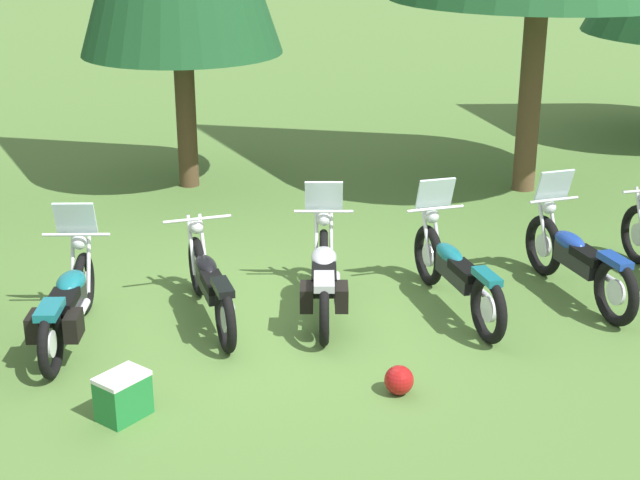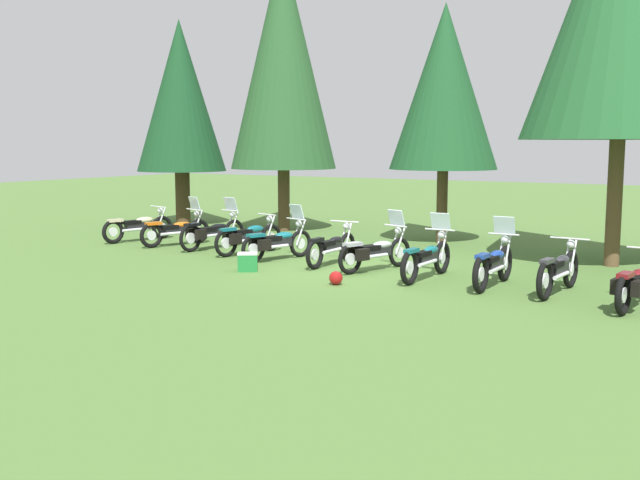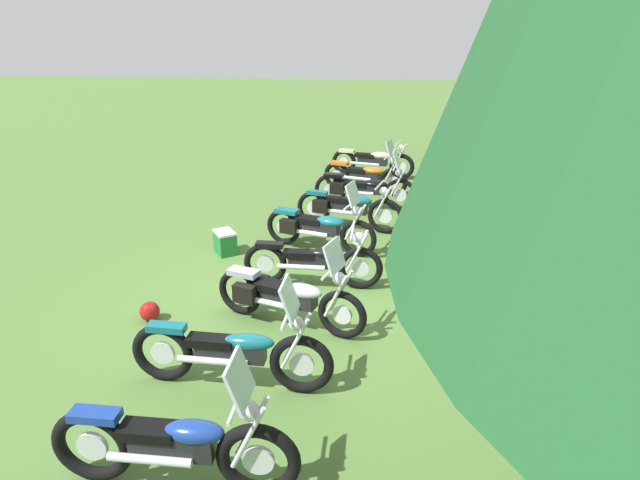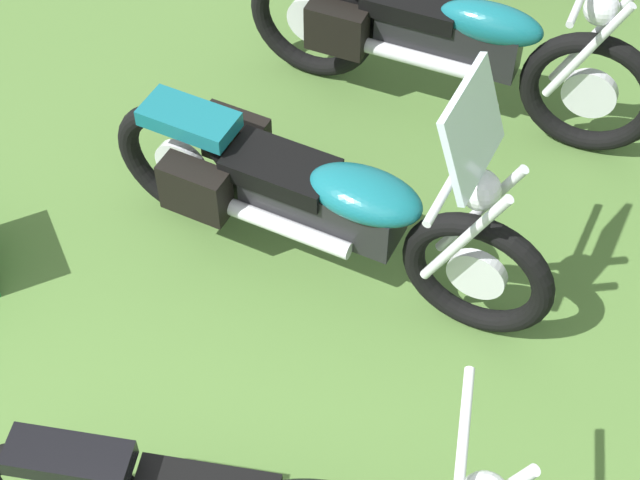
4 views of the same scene
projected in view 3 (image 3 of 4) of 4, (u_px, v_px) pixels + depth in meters
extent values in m
plane|color=#4C7033|center=(293.00, 304.00, 8.09)|extent=(80.00, 80.00, 0.00)
torus|color=black|center=(402.00, 167.00, 14.78)|extent=(0.28, 0.71, 0.70)
cylinder|color=silver|center=(402.00, 167.00, 14.78)|extent=(0.11, 0.27, 0.26)
torus|color=black|center=(344.00, 162.00, 15.31)|extent=(0.28, 0.71, 0.70)
cylinder|color=silver|center=(344.00, 162.00, 15.31)|extent=(0.11, 0.27, 0.26)
cube|color=black|center=(372.00, 160.00, 15.00)|extent=(0.40, 0.85, 0.25)
ellipsoid|color=beige|center=(381.00, 155.00, 14.87)|extent=(0.39, 0.63, 0.19)
cube|color=black|center=(365.00, 155.00, 15.03)|extent=(0.37, 0.59, 0.10)
cube|color=beige|center=(347.00, 151.00, 15.16)|extent=(0.29, 0.47, 0.08)
cylinder|color=silver|center=(401.00, 155.00, 14.76)|extent=(0.12, 0.34, 0.65)
cylinder|color=silver|center=(400.00, 156.00, 14.62)|extent=(0.12, 0.34, 0.65)
cylinder|color=silver|center=(398.00, 143.00, 14.59)|extent=(0.73, 0.21, 0.04)
sphere|color=silver|center=(401.00, 148.00, 14.61)|extent=(0.21, 0.21, 0.17)
cylinder|color=silver|center=(365.00, 164.00, 14.98)|extent=(0.27, 0.82, 0.08)
torus|color=black|center=(394.00, 182.00, 13.28)|extent=(0.33, 0.71, 0.71)
cylinder|color=silver|center=(394.00, 182.00, 13.28)|extent=(0.13, 0.27, 0.27)
torus|color=black|center=(337.00, 175.00, 13.87)|extent=(0.33, 0.71, 0.71)
cylinder|color=silver|center=(337.00, 175.00, 13.87)|extent=(0.13, 0.27, 0.27)
cube|color=black|center=(365.00, 175.00, 13.54)|extent=(0.45, 0.79, 0.22)
ellipsoid|color=#D16014|center=(373.00, 170.00, 13.41)|extent=(0.44, 0.60, 0.17)
cube|color=black|center=(357.00, 170.00, 13.58)|extent=(0.41, 0.56, 0.10)
cube|color=#D16014|center=(340.00, 163.00, 13.72)|extent=(0.34, 0.48, 0.08)
cylinder|color=silver|center=(393.00, 169.00, 13.27)|extent=(0.15, 0.33, 0.65)
cylinder|color=silver|center=(391.00, 170.00, 13.12)|extent=(0.15, 0.33, 0.65)
cylinder|color=silver|center=(389.00, 156.00, 13.10)|extent=(0.75, 0.28, 0.04)
sphere|color=silver|center=(393.00, 161.00, 13.11)|extent=(0.21, 0.21, 0.17)
cylinder|color=silver|center=(356.00, 178.00, 13.51)|extent=(0.31, 0.74, 0.08)
cube|color=silver|center=(391.00, 149.00, 13.03)|extent=(0.47, 0.28, 0.39)
torus|color=black|center=(400.00, 195.00, 12.16)|extent=(0.21, 0.76, 0.75)
cylinder|color=silver|center=(400.00, 195.00, 12.16)|extent=(0.09, 0.30, 0.29)
torus|color=black|center=(330.00, 190.00, 12.53)|extent=(0.21, 0.76, 0.75)
cylinder|color=silver|center=(330.00, 190.00, 12.53)|extent=(0.09, 0.30, 0.29)
cube|color=black|center=(365.00, 188.00, 12.31)|extent=(0.35, 0.83, 0.21)
ellipsoid|color=black|center=(375.00, 184.00, 12.21)|extent=(0.37, 0.61, 0.16)
cube|color=black|center=(355.00, 184.00, 12.32)|extent=(0.35, 0.57, 0.10)
cube|color=black|center=(334.00, 175.00, 12.38)|extent=(0.28, 0.47, 0.08)
cylinder|color=silver|center=(398.00, 181.00, 12.14)|extent=(0.09, 0.34, 0.65)
cylinder|color=silver|center=(398.00, 183.00, 11.98)|extent=(0.09, 0.34, 0.65)
cylinder|color=silver|center=(395.00, 167.00, 11.96)|extent=(0.67, 0.13, 0.04)
sphere|color=silver|center=(399.00, 172.00, 11.98)|extent=(0.19, 0.19, 0.17)
cylinder|color=silver|center=(356.00, 193.00, 12.24)|extent=(0.19, 0.80, 0.08)
cube|color=silver|center=(397.00, 159.00, 11.89)|extent=(0.46, 0.21, 0.39)
cube|color=black|center=(340.00, 184.00, 12.61)|extent=(0.18, 0.34, 0.26)
cube|color=black|center=(337.00, 188.00, 12.28)|extent=(0.18, 0.34, 0.26)
torus|color=black|center=(385.00, 216.00, 10.80)|extent=(0.27, 0.73, 0.73)
cylinder|color=silver|center=(385.00, 216.00, 10.80)|extent=(0.12, 0.29, 0.28)
torus|color=black|center=(314.00, 208.00, 11.29)|extent=(0.27, 0.73, 0.73)
cylinder|color=silver|center=(314.00, 208.00, 11.29)|extent=(0.12, 0.29, 0.28)
cube|color=black|center=(349.00, 207.00, 11.00)|extent=(0.35, 0.78, 0.26)
ellipsoid|color=#14606B|center=(359.00, 200.00, 10.88)|extent=(0.33, 0.57, 0.20)
cube|color=black|center=(339.00, 200.00, 11.02)|extent=(0.31, 0.54, 0.10)
cube|color=#14606B|center=(317.00, 193.00, 11.14)|extent=(0.26, 0.46, 0.08)
cylinder|color=silver|center=(384.00, 201.00, 10.77)|extent=(0.12, 0.34, 0.65)
cylinder|color=silver|center=(382.00, 203.00, 10.66)|extent=(0.12, 0.34, 0.65)
cylinder|color=silver|center=(380.00, 185.00, 10.61)|extent=(0.68, 0.20, 0.04)
sphere|color=silver|center=(384.00, 191.00, 10.63)|extent=(0.21, 0.21, 0.17)
cylinder|color=silver|center=(339.00, 212.00, 11.00)|extent=(0.26, 0.76, 0.08)
cube|color=black|center=(325.00, 203.00, 11.30)|extent=(0.21, 0.34, 0.26)
cube|color=black|center=(320.00, 206.00, 11.07)|extent=(0.21, 0.34, 0.26)
torus|color=black|center=(358.00, 238.00, 9.70)|extent=(0.30, 0.70, 0.70)
cylinder|color=silver|center=(358.00, 238.00, 9.70)|extent=(0.13, 0.27, 0.27)
torus|color=black|center=(284.00, 227.00, 10.25)|extent=(0.30, 0.70, 0.70)
cylinder|color=silver|center=(284.00, 227.00, 10.25)|extent=(0.13, 0.27, 0.27)
cube|color=black|center=(320.00, 227.00, 9.94)|extent=(0.45, 0.78, 0.24)
ellipsoid|color=#14606B|center=(330.00, 221.00, 9.81)|extent=(0.44, 0.59, 0.18)
cube|color=black|center=(310.00, 220.00, 9.97)|extent=(0.41, 0.55, 0.10)
cube|color=#14606B|center=(287.00, 211.00, 10.10)|extent=(0.34, 0.48, 0.08)
cylinder|color=silver|center=(357.00, 221.00, 9.69)|extent=(0.14, 0.33, 0.65)
cylinder|color=silver|center=(354.00, 224.00, 9.54)|extent=(0.14, 0.33, 0.65)
cylinder|color=silver|center=(352.00, 204.00, 9.52)|extent=(0.71, 0.25, 0.04)
sphere|color=silver|center=(356.00, 211.00, 9.53)|extent=(0.21, 0.21, 0.17)
cylinder|color=silver|center=(308.00, 233.00, 9.90)|extent=(0.30, 0.73, 0.08)
cube|color=silver|center=(353.00, 194.00, 9.45)|extent=(0.47, 0.28, 0.39)
cube|color=black|center=(297.00, 220.00, 10.30)|extent=(0.23, 0.35, 0.26)
cube|color=black|center=(289.00, 226.00, 9.98)|extent=(0.23, 0.35, 0.26)
torus|color=black|center=(361.00, 268.00, 8.47)|extent=(0.11, 0.70, 0.70)
cylinder|color=silver|center=(361.00, 268.00, 8.47)|extent=(0.05, 0.27, 0.27)
torus|color=black|center=(265.00, 264.00, 8.64)|extent=(0.11, 0.70, 0.70)
cylinder|color=silver|center=(265.00, 264.00, 8.64)|extent=(0.05, 0.27, 0.27)
cube|color=black|center=(313.00, 260.00, 8.52)|extent=(0.19, 0.76, 0.21)
ellipsoid|color=black|center=(326.00, 253.00, 8.45)|extent=(0.23, 0.54, 0.17)
cube|color=black|center=(299.00, 254.00, 8.51)|extent=(0.22, 0.51, 0.10)
cube|color=black|center=(270.00, 245.00, 8.51)|extent=(0.17, 0.44, 0.08)
cylinder|color=silver|center=(358.00, 249.00, 8.44)|extent=(0.05, 0.34, 0.65)
cylinder|color=silver|center=(357.00, 252.00, 8.31)|extent=(0.05, 0.34, 0.65)
cylinder|color=silver|center=(353.00, 230.00, 8.26)|extent=(0.78, 0.04, 0.04)
sphere|color=silver|center=(358.00, 238.00, 8.29)|extent=(0.17, 0.17, 0.17)
cylinder|color=silver|center=(301.00, 267.00, 8.46)|extent=(0.09, 0.76, 0.08)
torus|color=black|center=(342.00, 315.00, 7.10)|extent=(0.31, 0.69, 0.69)
cylinder|color=silver|center=(342.00, 315.00, 7.10)|extent=(0.13, 0.27, 0.27)
torus|color=black|center=(240.00, 292.00, 7.72)|extent=(0.31, 0.69, 0.69)
cylinder|color=silver|center=(240.00, 292.00, 7.72)|extent=(0.13, 0.27, 0.27)
cube|color=black|center=(289.00, 296.00, 7.38)|extent=(0.47, 0.82, 0.22)
ellipsoid|color=#9EA0A8|center=(303.00, 291.00, 7.24)|extent=(0.45, 0.62, 0.17)
cube|color=black|center=(275.00, 287.00, 7.42)|extent=(0.42, 0.58, 0.10)
cube|color=#9EA0A8|center=(243.00, 272.00, 7.57)|extent=(0.34, 0.49, 0.08)
cylinder|color=silver|center=(341.00, 291.00, 7.09)|extent=(0.15, 0.33, 0.65)
cylinder|color=silver|center=(336.00, 296.00, 6.95)|extent=(0.15, 0.33, 0.65)
cylinder|color=silver|center=(333.00, 269.00, 6.93)|extent=(0.67, 0.25, 0.04)
sphere|color=silver|center=(339.00, 279.00, 6.94)|extent=(0.22, 0.22, 0.17)
cylinder|color=silver|center=(273.00, 304.00, 7.35)|extent=(0.32, 0.77, 0.08)
cube|color=silver|center=(334.00, 256.00, 6.85)|extent=(0.47, 0.28, 0.39)
cube|color=black|center=(258.00, 283.00, 7.76)|extent=(0.23, 0.35, 0.26)
cube|color=black|center=(245.00, 294.00, 7.45)|extent=(0.23, 0.35, 0.26)
torus|color=black|center=(302.00, 364.00, 6.01)|extent=(0.14, 0.74, 0.73)
cylinder|color=silver|center=(302.00, 364.00, 6.01)|extent=(0.06, 0.28, 0.28)
torus|color=black|center=(163.00, 353.00, 6.23)|extent=(0.14, 0.74, 0.73)
cylinder|color=silver|center=(163.00, 353.00, 6.23)|extent=(0.06, 0.28, 0.28)
cube|color=black|center=(230.00, 351.00, 6.08)|extent=(0.21, 0.81, 0.23)
ellipsoid|color=#14606B|center=(249.00, 342.00, 6.00)|extent=(0.24, 0.58, 0.18)
cube|color=black|center=(211.00, 341.00, 6.07)|extent=(0.22, 0.54, 0.10)
cube|color=#14606B|center=(166.00, 328.00, 6.09)|extent=(0.18, 0.45, 0.08)
cylinder|color=silver|center=(297.00, 338.00, 5.97)|extent=(0.06, 0.34, 0.65)
cylinder|color=silver|center=(295.00, 344.00, 5.85)|extent=(0.06, 0.34, 0.65)
cylinder|color=silver|center=(288.00, 313.00, 5.80)|extent=(0.70, 0.06, 0.04)
sphere|color=silver|center=(296.00, 324.00, 5.83)|extent=(0.18, 0.18, 0.17)
cylinder|color=silver|center=(213.00, 361.00, 6.04)|extent=(0.11, 0.81, 0.08)
cube|color=silver|center=(289.00, 298.00, 5.73)|extent=(0.45, 0.17, 0.39)
torus|color=black|center=(258.00, 460.00, 4.66)|extent=(0.12, 0.75, 0.75)
cylinder|color=silver|center=(258.00, 460.00, 4.66)|extent=(0.05, 0.29, 0.29)
torus|color=black|center=(92.00, 446.00, 4.82)|extent=(0.12, 0.75, 0.75)
cylinder|color=silver|center=(92.00, 446.00, 4.82)|extent=(0.05, 0.29, 0.29)
cube|color=black|center=(173.00, 443.00, 4.70)|extent=(0.20, 0.75, 0.24)
ellipsoid|color=navy|center=(194.00, 432.00, 4.63)|extent=(0.25, 0.54, 0.19)
cube|color=black|center=(148.00, 431.00, 4.68)|extent=(0.23, 0.50, 0.10)
cube|color=navy|center=(95.00, 415.00, 4.68)|extent=(0.18, 0.44, 0.08)
cylinder|color=silver|center=(252.00, 426.00, 4.63)|extent=(0.05, 0.34, 0.65)
cylinder|color=silver|center=(248.00, 438.00, 4.49)|extent=(0.05, 0.34, 0.65)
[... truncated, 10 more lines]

